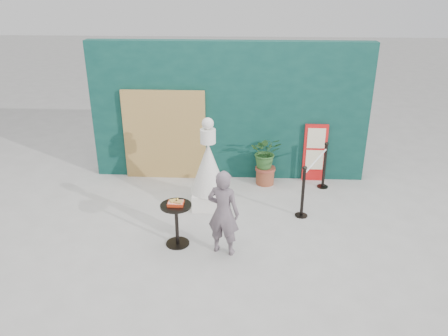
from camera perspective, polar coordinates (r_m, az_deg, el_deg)
ground at (r=7.34m, az=-0.52°, el=-10.94°), size 60.00×60.00×0.00m
back_wall at (r=9.58m, az=0.64°, el=7.38°), size 6.00×0.30×3.00m
bamboo_fence at (r=9.69m, az=-7.76°, el=4.25°), size 1.80×0.08×2.00m
woman at (r=6.98m, az=-0.09°, el=-5.86°), size 0.61×0.49×1.46m
menu_board at (r=9.77m, az=11.77°, el=1.94°), size 0.50×0.07×1.30m
statue at (r=8.38m, az=-2.04°, el=-0.51°), size 0.71×0.71×1.83m
cafe_table at (r=7.33m, az=-6.22°, el=-6.54°), size 0.52×0.52×0.75m
food_basket at (r=7.19m, az=-6.30°, el=-4.53°), size 0.26×0.19×0.11m
planter at (r=9.43m, az=5.48°, el=1.51°), size 0.65×0.56×1.11m
stanchion_barrier at (r=8.89m, az=11.72°, el=-1.34°), size 0.84×1.54×1.03m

